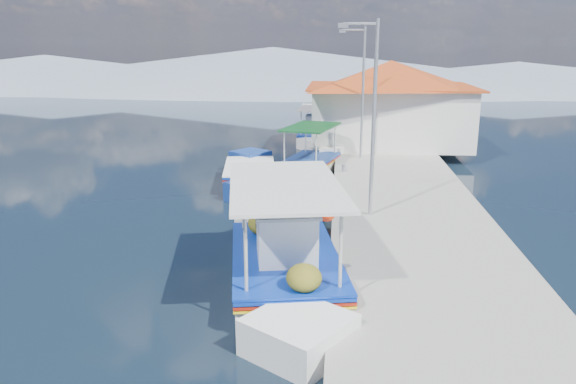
{
  "coord_description": "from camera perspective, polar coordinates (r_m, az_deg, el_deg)",
  "views": [
    {
      "loc": [
        3.55,
        -15.09,
        5.84
      ],
      "look_at": [
        2.01,
        1.54,
        1.3
      ],
      "focal_mm": 34.58,
      "sensor_mm": 36.0,
      "label": 1
    }
  ],
  "objects": [
    {
      "name": "main_caique",
      "position": [
        13.83,
        -0.19,
        -7.26
      ],
      "size": [
        3.59,
        8.64,
        2.89
      ],
      "rotation": [
        0.0,
        0.0,
        -0.18
      ],
      "color": "white",
      "rests_on": "ground"
    },
    {
      "name": "lamp_post_far",
      "position": [
        26.18,
        7.52,
        10.72
      ],
      "size": [
        1.21,
        0.14,
        6.0
      ],
      "color": "#A5A8AD",
      "rests_on": "quay"
    },
    {
      "name": "caique_far",
      "position": [
        33.49,
        2.9,
        5.89
      ],
      "size": [
        2.1,
        6.63,
        2.32
      ],
      "rotation": [
        0.0,
        0.0,
        0.03
      ],
      "color": "white",
      "rests_on": "ground"
    },
    {
      "name": "bollards",
      "position": [
        20.99,
        5.82,
        0.81
      ],
      "size": [
        0.2,
        17.2,
        0.3
      ],
      "color": "#A5A8AD",
      "rests_on": "quay"
    },
    {
      "name": "caique_green_canopy",
      "position": [
        25.67,
        2.28,
        2.86
      ],
      "size": [
        2.98,
        6.13,
        2.38
      ],
      "rotation": [
        0.0,
        0.0,
        0.27
      ],
      "color": "white",
      "rests_on": "ground"
    },
    {
      "name": "lamp_post_near",
      "position": [
        17.23,
        8.54,
        8.41
      ],
      "size": [
        1.21,
        0.14,
        6.0
      ],
      "color": "#A5A8AD",
      "rests_on": "quay"
    },
    {
      "name": "mountain_ridge",
      "position": [
        71.26,
        7.88,
        12.01
      ],
      "size": [
        171.4,
        96.0,
        5.5
      ],
      "color": "gray",
      "rests_on": "ground"
    },
    {
      "name": "ground",
      "position": [
        16.57,
        -7.46,
        -5.57
      ],
      "size": [
        160.0,
        160.0,
        0.0
      ],
      "primitive_type": "plane",
      "color": "black",
      "rests_on": "ground"
    },
    {
      "name": "caique_blue_hull",
      "position": [
        23.47,
        -3.88,
        1.6
      ],
      "size": [
        2.71,
        6.89,
        1.24
      ],
      "rotation": [
        0.0,
        0.0,
        -0.15
      ],
      "color": "navy",
      "rests_on": "ground"
    },
    {
      "name": "quay",
      "position": [
        21.95,
        11.27,
        0.15
      ],
      "size": [
        5.0,
        44.0,
        0.5
      ],
      "primitive_type": "cube",
      "color": "gray",
      "rests_on": "ground"
    },
    {
      "name": "harbor_building",
      "position": [
        30.36,
        10.42,
        9.17
      ],
      "size": [
        10.49,
        10.49,
        4.4
      ],
      "color": "silver",
      "rests_on": "quay"
    }
  ]
}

